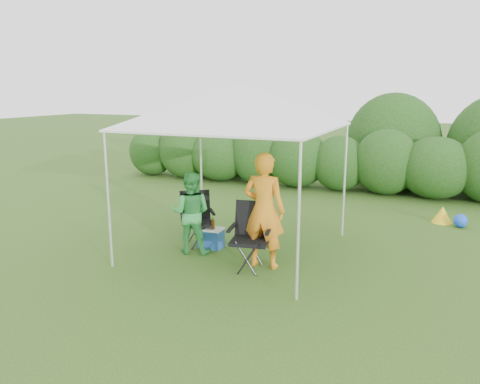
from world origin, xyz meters
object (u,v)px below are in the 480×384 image
at_px(woman, 191,213).
at_px(chair_left, 196,215).
at_px(canopy, 238,105).
at_px(chair_right, 251,231).
at_px(cooler, 211,238).
at_px(man, 264,210).

bearing_deg(woman, chair_left, -85.52).
relative_size(canopy, chair_right, 3.02).
relative_size(chair_right, cooler, 2.43).
height_order(chair_right, man, man).
bearing_deg(woman, man, 161.60).
bearing_deg(canopy, chair_left, 179.37).
xyz_separation_m(canopy, woman, (-0.68, -0.42, -1.77)).
bearing_deg(chair_right, chair_left, 143.16).
relative_size(chair_right, man, 0.57).
xyz_separation_m(chair_left, cooler, (0.34, -0.09, -0.36)).
relative_size(woman, cooler, 3.29).
bearing_deg(chair_left, canopy, -36.61).
relative_size(canopy, woman, 2.24).
relative_size(chair_left, cooler, 2.25).
height_order(canopy, chair_right, canopy).
distance_m(canopy, chair_right, 2.06).
distance_m(chair_left, woman, 0.48).
distance_m(chair_left, cooler, 0.50).
xyz_separation_m(chair_left, man, (1.49, -0.55, 0.37)).
bearing_deg(chair_right, cooler, 139.57).
xyz_separation_m(chair_right, chair_left, (-1.33, 0.66, -0.04)).
height_order(canopy, chair_left, canopy).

